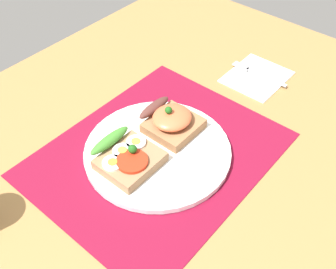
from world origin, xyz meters
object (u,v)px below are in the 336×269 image
(sandwich_egg_tomato, at_px, (127,157))
(napkin, at_px, (257,76))
(plate, at_px, (158,151))
(fork, at_px, (257,73))
(sandwich_salmon, at_px, (171,120))

(sandwich_egg_tomato, xyz_separation_m, napkin, (0.39, -0.03, -0.03))
(plate, relative_size, fork, 1.97)
(plate, xyz_separation_m, fork, (0.33, -0.01, -0.00))
(fork, bearing_deg, sandwich_egg_tomato, 175.29)
(sandwich_salmon, bearing_deg, sandwich_egg_tomato, 178.78)
(napkin, relative_size, fork, 1.03)
(sandwich_egg_tomato, bearing_deg, sandwich_salmon, -1.22)
(fork, bearing_deg, sandwich_salmon, 173.79)
(plate, relative_size, napkin, 1.91)
(sandwich_egg_tomato, xyz_separation_m, sandwich_salmon, (0.12, -0.00, 0.01))
(plate, bearing_deg, sandwich_salmon, 15.65)
(sandwich_salmon, bearing_deg, plate, -164.35)
(sandwich_salmon, bearing_deg, napkin, -6.88)
(plate, bearing_deg, sandwich_egg_tomato, 162.50)
(sandwich_salmon, relative_size, napkin, 0.74)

